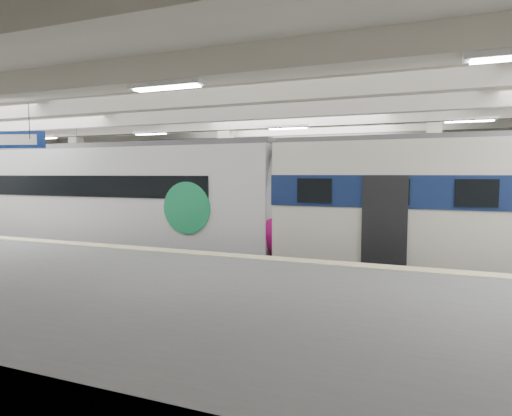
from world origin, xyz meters
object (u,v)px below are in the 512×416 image
at_px(older_rer, 511,210).
at_px(far_train, 267,192).
at_px(wayfinding_sign, 12,140).
at_px(modern_emu, 154,203).

height_order(older_rer, far_train, far_train).
xyz_separation_m(far_train, wayfinding_sign, (-4.27, -9.77, 1.83)).
bearing_deg(wayfinding_sign, modern_emu, 50.62).
xyz_separation_m(older_rer, wayfinding_sign, (-13.26, -4.27, 1.96)).
relative_size(older_rer, far_train, 0.89).
relative_size(modern_emu, wayfinding_sign, 7.07).
distance_m(older_rer, far_train, 10.54).
bearing_deg(modern_emu, older_rer, 0.01).
relative_size(modern_emu, far_train, 0.92).
relative_size(older_rer, wayfinding_sign, 6.83).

